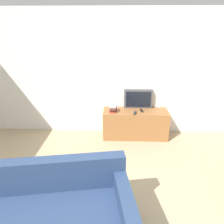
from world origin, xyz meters
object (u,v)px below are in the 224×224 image
tv_stand (135,124)px  remote_on_stand (142,111)px  book_stack (113,108)px  remote_secondary (135,113)px  couch (31,224)px  television (138,99)px

tv_stand → remote_on_stand: size_ratio=8.63×
book_stack → remote_secondary: (0.45, -0.10, -0.06)m
book_stack → remote_on_stand: bearing=4.4°
remote_on_stand → remote_secondary: (-0.15, -0.14, 0.00)m
tv_stand → couch: couch is taller
remote_on_stand → couch: bearing=-117.9°
tv_stand → book_stack: size_ratio=6.73×
tv_stand → remote_on_stand: (0.12, -0.01, 0.30)m
couch → remote_secondary: 2.76m
book_stack → remote_on_stand: size_ratio=1.28×
tv_stand → remote_secondary: remote_secondary is taller
tv_stand → book_stack: (-0.48, -0.05, 0.36)m
tv_stand → remote_secondary: 0.34m
book_stack → television: bearing=25.7°
television → book_stack: (-0.53, -0.26, -0.13)m
book_stack → remote_on_stand: book_stack is taller
couch → tv_stand: bearing=54.6°
remote_on_stand → remote_secondary: 0.20m
remote_on_stand → tv_stand: bearing=177.3°
tv_stand → book_stack: 0.60m
television → remote_secondary: bearing=-103.3°
tv_stand → remote_on_stand: 0.33m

